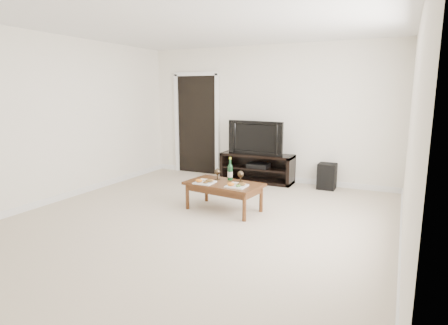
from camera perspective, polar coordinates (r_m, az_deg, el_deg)
floor at (r=5.14m, az=-4.09°, el=-8.95°), size 5.50×5.50×0.00m
back_wall at (r=7.38m, az=6.54°, el=7.35°), size 5.00×0.04×2.60m
ceiling at (r=4.92m, az=-4.53°, el=21.14°), size 5.00×5.50×0.04m
doorway at (r=8.01m, az=-4.16°, el=5.69°), size 0.90×0.02×2.05m
media_console at (r=7.29m, az=5.06°, el=-0.80°), size 1.40×0.45×0.55m
television at (r=7.19m, az=5.14°, el=3.85°), size 1.12×0.24×0.64m
av_receiver at (r=7.26m, az=5.26°, el=-0.45°), size 0.41×0.31×0.08m
subwoofer at (r=6.98m, az=15.41°, el=-2.03°), size 0.31×0.31×0.46m
coffee_table at (r=5.53m, az=-0.03°, el=-5.22°), size 1.18×0.75×0.42m
plate_left at (r=5.45m, az=-2.96°, el=-2.80°), size 0.27×0.27×0.07m
plate_right at (r=5.25m, az=1.95°, el=-3.33°), size 0.27×0.27×0.07m
wine_bottle at (r=5.60m, az=0.94°, el=-0.94°), size 0.07×0.07×0.35m
goblet_left at (r=5.65m, az=-1.01°, el=-1.77°), size 0.09×0.09×0.17m
goblet_right at (r=5.50m, az=2.54°, el=-2.14°), size 0.09×0.09×0.17m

